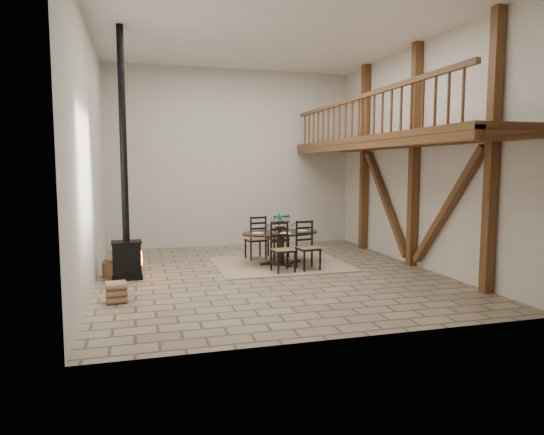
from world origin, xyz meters
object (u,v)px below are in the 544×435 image
object	(u,v)px
dining_table	(280,246)
log_basket	(115,269)
wood_stove	(126,223)
log_stack	(116,292)

from	to	relation	value
dining_table	log_basket	world-z (taller)	dining_table
dining_table	wood_stove	size ratio (longest dim) A/B	0.44
dining_table	log_stack	size ratio (longest dim) A/B	5.64
log_basket	log_stack	bearing A→B (deg)	-86.89
wood_stove	log_stack	size ratio (longest dim) A/B	12.96
wood_stove	log_basket	size ratio (longest dim) A/B	10.12
log_basket	wood_stove	bearing A→B (deg)	-40.18
log_basket	dining_table	bearing A→B (deg)	5.50
wood_stove	dining_table	bearing A→B (deg)	7.42
dining_table	wood_stove	distance (m)	3.53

